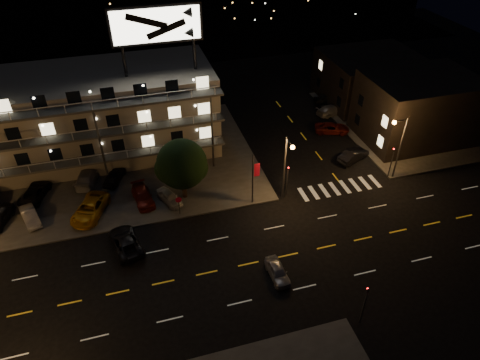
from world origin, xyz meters
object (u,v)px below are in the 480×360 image
object	(u,v)px
lot_car_2	(90,209)
side_car_0	(353,155)
road_car_west	(126,242)
lot_car_4	(169,197)
lot_car_7	(87,176)
tree	(182,165)
road_car_east	(278,271)

from	to	relation	value
lot_car_2	side_car_0	distance (m)	31.78
lot_car_2	road_car_west	world-z (taller)	lot_car_2
lot_car_4	lot_car_7	world-z (taller)	lot_car_7
tree	lot_car_4	distance (m)	4.02
side_car_0	road_car_east	xyz separation A→B (m)	(-15.57, -15.04, -0.13)
road_car_west	lot_car_7	bearing A→B (deg)	-85.90
side_car_0	lot_car_7	bearing A→B (deg)	58.86
tree	lot_car_4	size ratio (longest dim) A/B	1.92
tree	lot_car_4	bearing A→B (deg)	-164.58
lot_car_7	road_car_west	size ratio (longest dim) A/B	0.99
lot_car_4	road_car_west	distance (m)	7.57
side_car_0	road_car_east	bearing A→B (deg)	110.68
lot_car_2	road_car_west	xyz separation A→B (m)	(3.23, -5.80, -0.19)
lot_car_4	side_car_0	distance (m)	23.49
lot_car_4	road_car_east	world-z (taller)	lot_car_4
lot_car_7	road_car_west	xyz separation A→B (m)	(3.49, -11.95, -0.18)
road_car_east	lot_car_2	bearing A→B (deg)	138.75
tree	lot_car_7	xyz separation A→B (m)	(-10.32, 5.88, -3.47)
tree	lot_car_7	size ratio (longest dim) A/B	1.36
tree	road_car_west	size ratio (longest dim) A/B	1.35
lot_car_2	lot_car_4	xyz separation A→B (m)	(8.33, -0.21, -0.14)
lot_car_4	side_car_0	bearing A→B (deg)	-19.62
road_car_west	road_car_east	bearing A→B (deg)	137.76
tree	side_car_0	world-z (taller)	tree
lot_car_4	road_car_west	world-z (taller)	road_car_west
side_car_0	road_car_west	xyz separation A→B (m)	(-28.50, -7.56, -0.02)
tree	lot_car_2	world-z (taller)	tree
lot_car_4	lot_car_2	bearing A→B (deg)	154.16
lot_car_4	lot_car_7	size ratio (longest dim) A/B	0.71
lot_car_7	lot_car_4	bearing A→B (deg)	156.67
lot_car_7	side_car_0	xyz separation A→B (m)	(31.99, -4.40, -0.16)
tree	road_car_east	distance (m)	15.33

